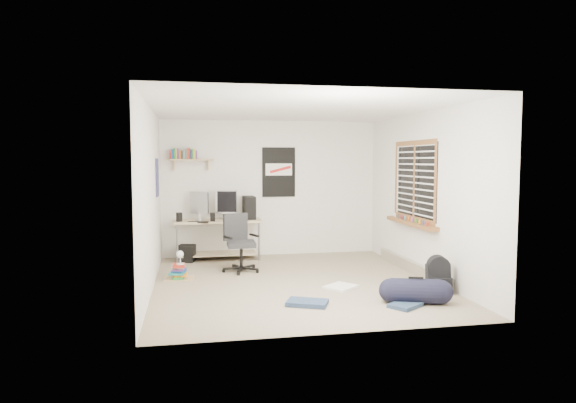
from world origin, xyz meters
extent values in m
cube|color=gray|center=(0.00, 0.00, -0.01)|extent=(4.00, 4.50, 0.01)
cube|color=white|center=(0.00, 0.00, 2.50)|extent=(4.00, 4.50, 0.01)
cube|color=silver|center=(0.00, 2.25, 1.25)|extent=(4.00, 0.01, 2.50)
cube|color=silver|center=(-2.00, 0.00, 1.25)|extent=(0.01, 4.50, 2.50)
cube|color=silver|center=(2.00, 0.00, 1.25)|extent=(0.01, 4.50, 2.50)
cube|color=tan|center=(-1.00, 2.00, 0.36)|extent=(1.66, 1.04, 0.70)
cube|color=#AAABAF|center=(-1.32, 1.92, 0.89)|extent=(0.35, 0.26, 0.39)
cube|color=#B3B3B9|center=(-0.85, 1.88, 0.91)|extent=(0.39, 0.20, 0.42)
cube|color=black|center=(-0.43, 2.00, 0.91)|extent=(0.21, 0.41, 0.42)
cube|color=black|center=(-1.35, 1.72, 0.71)|extent=(0.38, 0.20, 0.02)
cube|color=black|center=(-1.67, 1.80, 0.79)|extent=(0.11, 0.11, 0.17)
cube|color=black|center=(-1.10, 1.72, 0.78)|extent=(0.08, 0.08, 0.16)
cube|color=#262629|center=(-0.69, 0.89, 0.49)|extent=(0.78, 0.78, 0.92)
cube|color=tan|center=(-1.45, 2.14, 1.78)|extent=(0.80, 0.22, 0.24)
cube|color=black|center=(0.15, 2.23, 1.55)|extent=(0.62, 0.03, 0.92)
cube|color=navy|center=(-1.99, 1.20, 1.50)|extent=(0.02, 0.42, 0.60)
cube|color=brown|center=(1.95, 0.30, 1.45)|extent=(0.10, 1.50, 1.26)
cube|color=#B7B2A8|center=(1.96, 0.30, 0.09)|extent=(0.08, 2.50, 0.18)
cube|color=black|center=(1.75, -0.97, 0.20)|extent=(0.35, 0.30, 0.40)
cylinder|color=black|center=(1.25, -1.35, 0.14)|extent=(0.39, 0.39, 0.61)
cube|color=silver|center=(0.56, -0.46, 0.02)|extent=(0.54, 0.53, 0.04)
cube|color=navy|center=(-0.08, -1.17, 0.03)|extent=(0.57, 0.48, 0.05)
cube|color=#22344E|center=(1.06, -1.48, 0.03)|extent=(0.47, 0.45, 0.05)
cube|color=brown|center=(-1.66, 0.55, 0.15)|extent=(0.54, 0.47, 0.32)
cube|color=silver|center=(-1.64, 0.53, 0.38)|extent=(0.12, 0.20, 0.20)
cube|color=black|center=(-1.55, 1.86, 0.14)|extent=(0.33, 0.33, 0.31)
camera|label=1|loc=(-1.47, -7.18, 1.77)|focal=32.00mm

